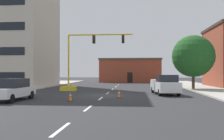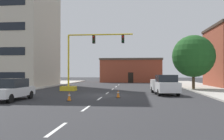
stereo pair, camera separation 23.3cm
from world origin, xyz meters
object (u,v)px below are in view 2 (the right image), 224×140
(tree_right_mid, at_px, (193,56))
(traffic_cone_roadside_b, at_px, (69,97))
(pickup_truck_white, at_px, (164,85))
(traffic_cone_roadside_a, at_px, (118,94))
(traffic_signal_gantry, at_px, (77,72))
(sedan_white_near_left, at_px, (12,89))

(tree_right_mid, height_order, traffic_cone_roadside_b, tree_right_mid)
(pickup_truck_white, relative_size, traffic_cone_roadside_a, 7.83)
(traffic_cone_roadside_a, bearing_deg, tree_right_mid, 49.50)
(tree_right_mid, bearing_deg, traffic_cone_roadside_b, -133.56)
(traffic_cone_roadside_b, bearing_deg, traffic_signal_gantry, 100.64)
(pickup_truck_white, bearing_deg, traffic_cone_roadside_b, -141.17)
(tree_right_mid, relative_size, traffic_cone_roadside_b, 9.79)
(pickup_truck_white, bearing_deg, tree_right_mid, 56.38)
(traffic_signal_gantry, bearing_deg, pickup_truck_white, -20.53)
(sedan_white_near_left, distance_m, traffic_cone_roadside_b, 4.68)
(tree_right_mid, xyz_separation_m, pickup_truck_white, (-4.37, -6.57, -3.30))
(pickup_truck_white, relative_size, sedan_white_near_left, 1.22)
(traffic_signal_gantry, height_order, sedan_white_near_left, traffic_signal_gantry)
(traffic_signal_gantry, distance_m, sedan_white_near_left, 10.74)
(tree_right_mid, height_order, pickup_truck_white, tree_right_mid)
(traffic_cone_roadside_a, bearing_deg, sedan_white_near_left, -160.81)
(traffic_cone_roadside_a, bearing_deg, pickup_truck_white, 40.05)
(traffic_signal_gantry, xyz_separation_m, sedan_white_near_left, (-2.73, -10.30, -1.33))
(traffic_signal_gantry, bearing_deg, tree_right_mid, 11.29)
(pickup_truck_white, height_order, sedan_white_near_left, pickup_truck_white)
(pickup_truck_white, bearing_deg, traffic_signal_gantry, 159.47)
(traffic_cone_roadside_a, xyz_separation_m, traffic_cone_roadside_b, (-3.61, -2.74, -0.00))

